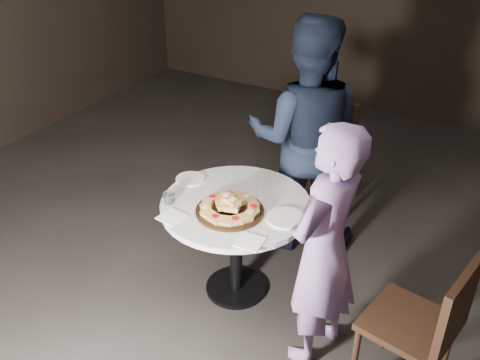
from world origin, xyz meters
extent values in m
plane|color=black|center=(0.00, 0.00, 0.00)|extent=(7.00, 7.00, 0.00)
cylinder|color=black|center=(0.02, 0.13, 0.01)|extent=(0.52, 0.52, 0.03)
cylinder|color=black|center=(0.02, 0.13, 0.34)|extent=(0.11, 0.11, 0.62)
cylinder|color=silver|center=(0.02, 0.13, 0.66)|extent=(1.19, 1.19, 0.04)
cylinder|color=black|center=(0.05, 0.03, 0.68)|extent=(0.42, 0.42, 0.02)
cube|color=#B88A47|center=(0.17, 0.09, 0.71)|extent=(0.10, 0.11, 0.04)
cylinder|color=#B50E15|center=(0.17, 0.09, 0.73)|extent=(0.05, 0.05, 0.01)
cube|color=#B88A47|center=(0.14, 0.13, 0.71)|extent=(0.11, 0.10, 0.04)
cube|color=#B88A47|center=(0.09, 0.16, 0.71)|extent=(0.10, 0.09, 0.04)
cylinder|color=beige|center=(0.09, 0.16, 0.73)|extent=(0.05, 0.05, 0.01)
cube|color=#B88A47|center=(0.03, 0.16, 0.71)|extent=(0.09, 0.07, 0.04)
cube|color=#B88A47|center=(-0.02, 0.15, 0.71)|extent=(0.10, 0.10, 0.04)
cylinder|color=#B50E15|center=(-0.02, 0.15, 0.73)|extent=(0.05, 0.05, 0.01)
cube|color=#B88A47|center=(-0.07, 0.11, 0.71)|extent=(0.10, 0.10, 0.04)
cube|color=#B88A47|center=(-0.09, 0.05, 0.71)|extent=(0.09, 0.10, 0.04)
cylinder|color=#B50E15|center=(-0.09, 0.05, 0.73)|extent=(0.05, 0.05, 0.01)
cube|color=#B88A47|center=(-0.09, 0.00, 0.71)|extent=(0.09, 0.10, 0.04)
cube|color=#B88A47|center=(-0.06, -0.05, 0.71)|extent=(0.10, 0.11, 0.04)
cylinder|color=beige|center=(-0.06, -0.05, 0.73)|extent=(0.05, 0.05, 0.01)
cube|color=#B88A47|center=(-0.02, -0.09, 0.71)|extent=(0.10, 0.09, 0.04)
cube|color=#B88A47|center=(0.03, -0.11, 0.71)|extent=(0.10, 0.09, 0.04)
cylinder|color=#B50E15|center=(0.03, -0.11, 0.73)|extent=(0.05, 0.05, 0.01)
cube|color=#B88A47|center=(0.09, -0.10, 0.71)|extent=(0.10, 0.09, 0.04)
cube|color=#B88A47|center=(0.14, -0.07, 0.71)|extent=(0.11, 0.11, 0.04)
cylinder|color=#B50E15|center=(0.14, -0.07, 0.73)|extent=(0.05, 0.05, 0.01)
cube|color=#B88A47|center=(0.17, -0.03, 0.71)|extent=(0.10, 0.11, 0.04)
cube|color=#B88A47|center=(0.18, 0.03, 0.71)|extent=(0.07, 0.08, 0.04)
cylinder|color=beige|center=(0.18, 0.03, 0.73)|extent=(0.04, 0.04, 0.01)
cube|color=#B88A47|center=(0.08, 0.06, 0.73)|extent=(0.09, 0.10, 0.03)
cylinder|color=#2D6B1E|center=(0.08, 0.06, 0.75)|extent=(0.05, 0.05, 0.01)
cube|color=#B88A47|center=(0.01, 0.06, 0.73)|extent=(0.10, 0.11, 0.04)
cylinder|color=beige|center=(0.01, 0.06, 0.75)|extent=(0.05, 0.05, 0.01)
cube|color=#B88A47|center=(0.02, 0.00, 0.73)|extent=(0.10, 0.10, 0.03)
cylinder|color=orange|center=(0.02, 0.00, 0.75)|extent=(0.05, 0.05, 0.01)
cube|color=#B88A47|center=(0.08, 0.00, 0.73)|extent=(0.10, 0.08, 0.03)
cylinder|color=#B50E15|center=(0.08, 0.00, 0.75)|extent=(0.05, 0.05, 0.01)
cube|color=#B88A47|center=(0.02, 0.04, 0.76)|extent=(0.10, 0.10, 0.04)
cylinder|color=beige|center=(0.02, 0.04, 0.78)|extent=(0.05, 0.05, 0.01)
cube|color=#B88A47|center=(0.07, 0.02, 0.76)|extent=(0.10, 0.09, 0.04)
cylinder|color=beige|center=(0.07, 0.02, 0.78)|extent=(0.05, 0.05, 0.01)
cylinder|color=white|center=(-0.36, 0.22, 0.68)|extent=(0.23, 0.23, 0.01)
cylinder|color=white|center=(0.35, 0.13, 0.68)|extent=(0.26, 0.26, 0.01)
imported|color=silver|center=(-0.32, -0.07, 0.71)|extent=(0.09, 0.09, 0.07)
cube|color=white|center=(-0.21, -0.18, 0.68)|extent=(0.15, 0.15, 0.01)
cube|color=white|center=(0.28, -0.17, 0.68)|extent=(0.15, 0.15, 0.01)
cube|color=black|center=(0.14, 1.42, 0.49)|extent=(0.50, 0.50, 0.04)
cube|color=black|center=(0.16, 1.19, 0.74)|extent=(0.46, 0.09, 0.49)
cylinder|color=black|center=(0.32, 1.63, 0.25)|extent=(0.04, 0.04, 0.49)
cylinder|color=black|center=(-0.07, 1.59, 0.25)|extent=(0.04, 0.04, 0.49)
cylinder|color=black|center=(0.35, 1.24, 0.25)|extent=(0.04, 0.04, 0.49)
cylinder|color=black|center=(-0.04, 1.20, 0.25)|extent=(0.04, 0.04, 0.49)
cube|color=black|center=(1.14, -0.07, 0.43)|extent=(0.47, 0.47, 0.04)
cube|color=black|center=(1.34, -0.11, 0.65)|extent=(0.11, 0.40, 0.43)
cylinder|color=black|center=(1.00, 0.13, 0.22)|extent=(0.04, 0.04, 0.43)
cylinder|color=black|center=(0.94, -0.21, 0.22)|extent=(0.04, 0.04, 0.43)
cylinder|color=black|center=(1.34, 0.07, 0.22)|extent=(0.04, 0.04, 0.43)
imported|color=black|center=(0.14, 0.87, 0.82)|extent=(0.96, 0.86, 1.65)
imported|color=slate|center=(0.66, -0.07, 0.71)|extent=(0.43, 0.57, 1.42)
camera|label=1|loc=(1.36, -2.16, 2.41)|focal=40.00mm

